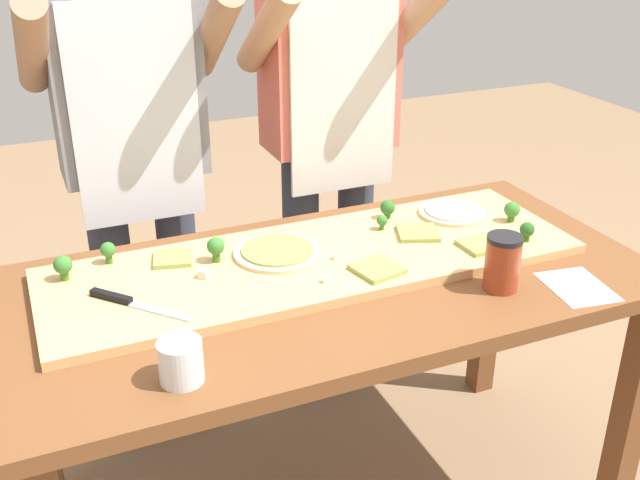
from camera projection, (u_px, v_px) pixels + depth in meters
prep_table at (333, 313)px, 1.90m from camera, size 1.60×0.78×0.77m
cutting_board at (315, 261)px, 1.91m from camera, size 1.37×0.44×0.02m
chefs_knife at (126, 301)px, 1.69m from camera, size 0.20×0.21×0.02m
pizza_whole_cheese_artichoke at (452, 212)px, 2.15m from camera, size 0.19×0.19×0.02m
pizza_whole_pesto_green at (277, 252)px, 1.91m from camera, size 0.23×0.23×0.02m
pizza_slice_far_left at (173, 258)px, 1.88m from camera, size 0.11×0.11×0.01m
pizza_slice_near_right at (418, 233)px, 2.02m from camera, size 0.14×0.14×0.01m
pizza_slice_near_left at (480, 245)px, 1.95m from camera, size 0.10×0.10×0.01m
pizza_slice_far_right at (377, 269)px, 1.83m from camera, size 0.13×0.13×0.01m
broccoli_floret_front_mid at (388, 208)px, 2.11m from camera, size 0.04×0.04×0.05m
broccoli_floret_back_mid at (63, 266)px, 1.78m from camera, size 0.05×0.05×0.06m
broccoli_floret_back_left at (527, 230)px, 1.98m from camera, size 0.04×0.04×0.05m
broccoli_floret_front_left at (216, 247)px, 1.86m from camera, size 0.04×0.04×0.07m
broccoli_floret_center_right at (512, 210)px, 2.09m from camera, size 0.04×0.04×0.06m
broccoli_floret_front_right at (108, 251)px, 1.86m from camera, size 0.04×0.04×0.06m
broccoli_floret_center_left at (382, 221)px, 2.04m from camera, size 0.03×0.03×0.04m
cheese_crumble_a at (204, 274)px, 1.80m from camera, size 0.03×0.03×0.02m
cheese_crumble_b at (336, 257)px, 1.89m from camera, size 0.02×0.02×0.01m
cheese_crumble_c at (326, 279)px, 1.78m from camera, size 0.02×0.02×0.02m
flour_cup at (181, 364)px, 1.45m from camera, size 0.09×0.09×0.09m
sauce_jar at (502, 263)px, 1.78m from camera, size 0.09×0.09×0.14m
recipe_note at (577, 287)px, 1.81m from camera, size 0.16×0.20×0.00m
cook_left at (133, 140)px, 2.12m from camera, size 0.54×0.39×1.67m
cook_right at (330, 116)px, 2.33m from camera, size 0.54×0.39×1.67m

